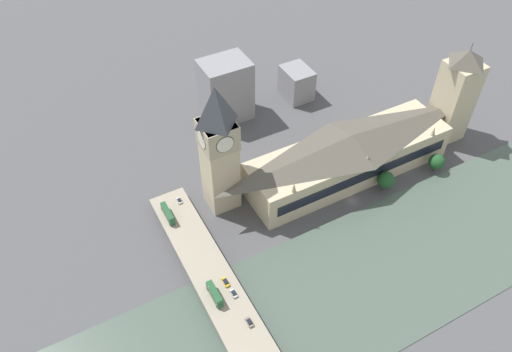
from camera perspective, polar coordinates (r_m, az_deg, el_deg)
ground_plane at (r=245.25m, az=10.97°, el=-2.78°), size 600.00×600.00×0.00m
river_water at (r=228.99m, az=16.62°, el=-8.97°), size 64.38×360.00×0.30m
parliament_hall at (r=249.03m, az=10.57°, el=2.35°), size 28.12×105.25×25.44m
clock_tower at (r=216.15m, az=-4.32°, el=3.32°), size 15.07×15.07×66.47m
victoria_tower at (r=279.42m, az=21.80°, el=8.56°), size 16.14×16.14×56.37m
road_bridge at (r=196.69m, az=-1.44°, el=-17.55°), size 160.76×16.78×5.34m
double_decker_bus_mid at (r=228.59m, az=-10.07°, el=-4.22°), size 11.82×2.47×4.69m
double_decker_bus_rear at (r=201.34m, az=-4.77°, el=-13.27°), size 10.87×2.64×4.84m
car_northbound_lead at (r=235.46m, az=-8.76°, el=-2.79°), size 3.82×1.85×1.37m
car_northbound_tail at (r=196.87m, az=-0.78°, el=-16.35°), size 4.29×1.84×1.52m
car_southbound_lead at (r=203.23m, az=-2.57°, el=-13.25°), size 4.02×1.82×1.50m
car_southbound_mid at (r=206.26m, az=-3.51°, el=-11.99°), size 4.73×1.85×1.44m
city_block_west at (r=299.20m, az=4.66°, el=10.54°), size 18.69×14.87×18.68m
city_block_center at (r=278.75m, az=-3.47°, el=9.78°), size 19.96×25.94×35.37m
tree_embankment_near at (r=249.08m, az=14.62°, el=-0.45°), size 8.50×8.50×10.88m
tree_embankment_mid at (r=266.62m, az=19.95°, el=1.54°), size 8.00×8.00×10.27m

